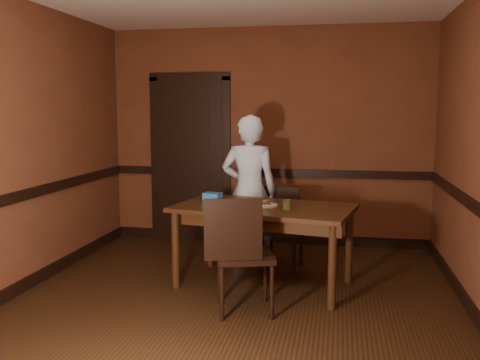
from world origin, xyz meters
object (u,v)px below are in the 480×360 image
(chair_far, at_px, (282,229))
(person, at_px, (249,191))
(sauce_jar, at_px, (287,204))
(food_tub, at_px, (213,196))
(sandwich_plate, at_px, (265,205))
(chair_near, at_px, (245,254))
(dining_table, at_px, (264,246))
(cheese_saucer, at_px, (225,203))

(chair_far, xyz_separation_m, person, (-0.37, 0.08, 0.39))
(person, relative_size, sauce_jar, 17.92)
(chair_far, relative_size, food_tub, 4.15)
(person, relative_size, sandwich_plate, 6.77)
(person, bearing_deg, chair_near, 93.20)
(sandwich_plate, distance_m, food_tub, 0.62)
(dining_table, distance_m, chair_near, 0.71)
(dining_table, relative_size, chair_far, 1.94)
(cheese_saucer, bearing_deg, sandwich_plate, -1.79)
(chair_far, height_order, chair_near, chair_near)
(sauce_jar, bearing_deg, sandwich_plate, 150.89)
(chair_near, relative_size, cheese_saucer, 6.29)
(chair_far, height_order, sandwich_plate, chair_far)
(person, bearing_deg, chair_far, 163.23)
(sandwich_plate, xyz_separation_m, sauce_jar, (0.22, -0.12, 0.03))
(dining_table, distance_m, sandwich_plate, 0.41)
(dining_table, bearing_deg, chair_far, 89.92)
(food_tub, bearing_deg, person, 70.64)
(sandwich_plate, xyz_separation_m, cheese_saucer, (-0.39, 0.01, 0.00))
(chair_far, bearing_deg, cheese_saucer, -121.08)
(dining_table, bearing_deg, sandwich_plate, -47.82)
(sauce_jar, bearing_deg, person, 121.04)
(chair_near, distance_m, person, 1.42)
(sandwich_plate, relative_size, food_tub, 1.17)
(dining_table, bearing_deg, sauce_jar, -20.62)
(person, height_order, sauce_jar, person)
(person, height_order, sandwich_plate, person)
(dining_table, bearing_deg, chair_near, -83.72)
(chair_near, relative_size, sandwich_plate, 4.11)
(chair_far, relative_size, chair_near, 0.86)
(chair_near, xyz_separation_m, food_tub, (-0.49, 0.92, 0.32))
(chair_far, xyz_separation_m, sandwich_plate, (-0.10, -0.61, 0.37))
(chair_near, height_order, cheese_saucer, chair_near)
(chair_near, bearing_deg, sandwich_plate, -111.77)
(chair_near, height_order, sauce_jar, chair_near)
(person, bearing_deg, sauce_jar, 116.12)
(chair_far, distance_m, sauce_jar, 0.84)
(sauce_jar, bearing_deg, chair_near, -117.79)
(chair_near, bearing_deg, chair_far, -113.42)
(sandwich_plate, height_order, sauce_jar, sauce_jar)
(chair_far, distance_m, food_tub, 0.86)
(cheese_saucer, bearing_deg, sauce_jar, -12.41)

